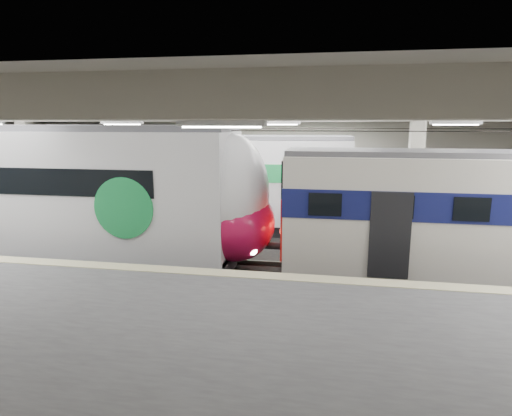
# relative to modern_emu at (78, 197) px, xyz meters

# --- Properties ---
(station_hall) EXTENTS (36.00, 24.00, 5.75)m
(station_hall) POSITION_rel_modern_emu_xyz_m (6.82, -1.74, 0.85)
(station_hall) COLOR black
(station_hall) RESTS_ON ground
(modern_emu) EXTENTS (15.33, 3.16, 4.87)m
(modern_emu) POSITION_rel_modern_emu_xyz_m (0.00, 0.00, 0.00)
(modern_emu) COLOR white
(modern_emu) RESTS_ON ground
(older_rer) EXTENTS (12.42, 2.74, 4.14)m
(older_rer) POSITION_rel_modern_emu_xyz_m (13.50, 0.00, -0.22)
(older_rer) COLOR silver
(older_rer) RESTS_ON ground
(far_train) EXTENTS (13.77, 3.28, 4.38)m
(far_train) POSITION_rel_modern_emu_xyz_m (2.80, 5.50, -0.13)
(far_train) COLOR white
(far_train) RESTS_ON ground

